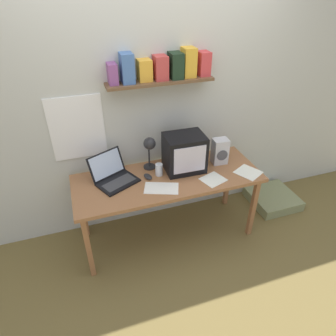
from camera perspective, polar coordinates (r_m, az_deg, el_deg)
The scene contains 13 objects.
ground_plane at distance 3.25m, azimuth 0.00°, elevation -12.35°, with size 12.00×12.00×0.00m, color brown.
back_wall at distance 2.86m, azimuth -2.73°, elevation 12.40°, with size 5.60×0.24×2.60m.
corner_desk at distance 2.82m, azimuth 0.00°, elevation -2.77°, with size 1.74×0.65×0.73m.
crt_monitor at distance 2.81m, azimuth 3.15°, elevation 2.89°, with size 0.37×0.30×0.36m.
laptop at distance 2.75m, azimuth -10.45°, elevation -1.23°, with size 0.45×0.44×0.24m.
desk_lamp at distance 2.74m, azimuth -3.54°, elevation 4.04°, with size 0.12×0.18×0.36m.
juice_glass at distance 2.78m, azimuth -1.73°, elevation -0.42°, with size 0.07×0.07×0.12m.
space_heater at distance 2.97m, azimuth 9.86°, elevation 3.17°, with size 0.15×0.13×0.26m.
computer_mouse at distance 2.76m, azimuth -3.85°, elevation -1.64°, with size 0.09×0.12×0.03m.
loose_paper_near_laptop at distance 2.64m, azimuth -1.26°, elevation -3.86°, with size 0.34×0.27×0.00m.
printed_handout at distance 2.94m, azimuth 15.04°, elevation -0.79°, with size 0.28×0.29×0.00m.
loose_paper_near_monitor at distance 2.78m, azimuth 8.60°, elevation -2.17°, with size 0.25×0.24×0.00m.
floor_cushion at distance 3.81m, azimuth 19.28°, elevation -5.50°, with size 0.51×0.51×0.11m.
Camera 1 is at (-0.73, -2.16, 2.32)m, focal length 32.00 mm.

